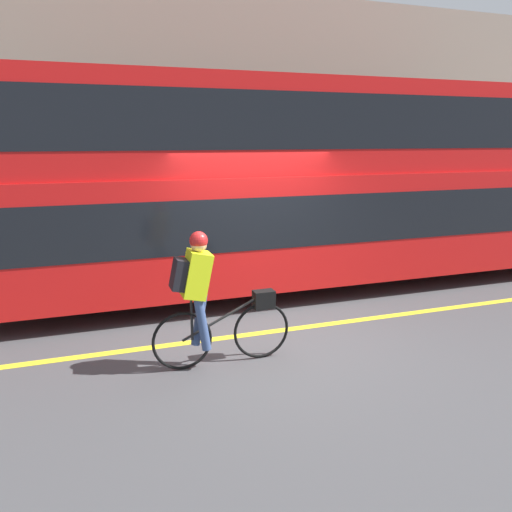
% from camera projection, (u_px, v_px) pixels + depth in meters
% --- Properties ---
extents(ground_plane, '(80.00, 80.00, 0.00)m').
position_uv_depth(ground_plane, '(275.00, 335.00, 7.04)').
color(ground_plane, '#424244').
extents(road_center_line, '(50.00, 0.14, 0.01)m').
position_uv_depth(road_center_line, '(272.00, 331.00, 7.15)').
color(road_center_line, yellow).
rests_on(road_center_line, ground_plane).
extents(sidewalk_curb, '(60.00, 2.35, 0.13)m').
position_uv_depth(sidewalk_curb, '(197.00, 254.00, 11.66)').
color(sidewalk_curb, '#A8A399').
rests_on(sidewalk_curb, ground_plane).
extents(building_facade, '(60.00, 0.30, 6.18)m').
position_uv_depth(building_facade, '(182.00, 122.00, 12.18)').
color(building_facade, gray).
rests_on(building_facade, ground_plane).
extents(bus, '(11.75, 2.56, 3.64)m').
position_uv_depth(bus, '(312.00, 176.00, 9.05)').
color(bus, black).
rests_on(bus, ground_plane).
extents(cyclist_on_bike, '(1.72, 0.32, 1.67)m').
position_uv_depth(cyclist_on_bike, '(208.00, 295.00, 5.89)').
color(cyclist_on_bike, black).
rests_on(cyclist_on_bike, ground_plane).
extents(trash_bin, '(0.54, 0.54, 0.83)m').
position_uv_depth(trash_bin, '(229.00, 233.00, 11.68)').
color(trash_bin, '#515156').
rests_on(trash_bin, sidewalk_curb).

